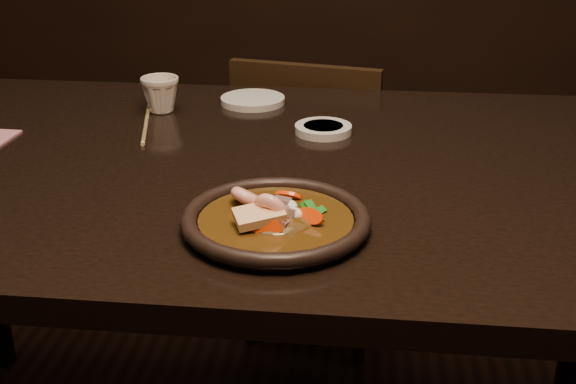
# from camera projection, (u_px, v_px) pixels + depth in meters

# --- Properties ---
(table) EXTENTS (1.60, 0.90, 0.75)m
(table) POSITION_uv_depth(u_px,v_px,m) (242.00, 201.00, 1.24)
(table) COLOR black
(table) RESTS_ON floor
(chair) EXTENTS (0.44, 0.44, 0.79)m
(chair) POSITION_uv_depth(u_px,v_px,m) (315.00, 192.00, 1.87)
(chair) COLOR black
(chair) RESTS_ON floor
(plate) EXTENTS (0.25, 0.25, 0.03)m
(plate) POSITION_uv_depth(u_px,v_px,m) (276.00, 221.00, 0.96)
(plate) COLOR black
(plate) RESTS_ON table
(stirfry) EXTENTS (0.15, 0.15, 0.06)m
(stirfry) POSITION_uv_depth(u_px,v_px,m) (275.00, 217.00, 0.96)
(stirfry) COLOR #3A240A
(stirfry) RESTS_ON plate
(soy_dish) EXTENTS (0.10, 0.10, 0.01)m
(soy_dish) POSITION_uv_depth(u_px,v_px,m) (323.00, 129.00, 1.33)
(soy_dish) COLOR silver
(soy_dish) RESTS_ON table
(saucer_right) EXTENTS (0.13, 0.13, 0.01)m
(saucer_right) POSITION_uv_depth(u_px,v_px,m) (253.00, 100.00, 1.50)
(saucer_right) COLOR silver
(saucer_right) RESTS_ON table
(tea_cup) EXTENTS (0.10, 0.09, 0.08)m
(tea_cup) POSITION_uv_depth(u_px,v_px,m) (160.00, 93.00, 1.43)
(tea_cup) COLOR beige
(tea_cup) RESTS_ON table
(chopsticks) EXTENTS (0.07, 0.25, 0.01)m
(chopsticks) POSITION_uv_depth(u_px,v_px,m) (146.00, 122.00, 1.38)
(chopsticks) COLOR tan
(chopsticks) RESTS_ON table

